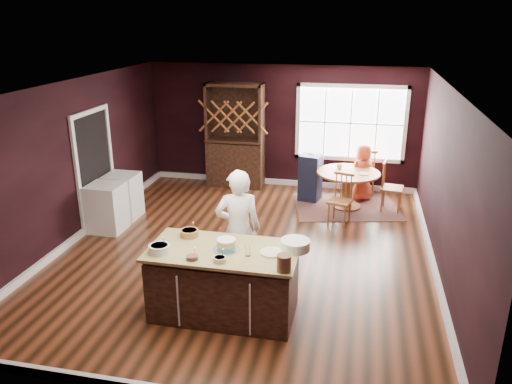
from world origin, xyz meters
TOP-DOWN VIEW (x-y plane):
  - room_shell at (0.00, 0.00)m, footprint 7.00×7.00m
  - window at (1.50, 3.47)m, footprint 2.36×0.10m
  - doorway at (-2.97, 0.60)m, footprint 0.08×1.26m
  - kitchen_island at (0.14, -1.86)m, footprint 1.89×0.99m
  - dining_table at (1.54, 2.34)m, footprint 1.25×1.25m
  - baker at (0.15, -1.13)m, footprint 0.73×0.59m
  - layer_cake at (0.18, -1.85)m, footprint 0.34×0.34m
  - bowl_blue at (-0.61, -2.11)m, footprint 0.26×0.26m
  - bowl_yellow at (-0.41, -1.57)m, footprint 0.24×0.24m
  - bowl_pink at (-0.15, -2.20)m, footprint 0.15×0.15m
  - bowl_olive at (0.19, -2.18)m, footprint 0.16×0.16m
  - drinking_glass at (0.48, -1.97)m, footprint 0.07×0.07m
  - dinner_plate at (0.76, -1.83)m, footprint 0.30×0.30m
  - white_tub at (1.02, -1.67)m, footprint 0.37×0.37m
  - stoneware_crock at (0.97, -2.25)m, footprint 0.17×0.17m
  - toy_figurine at (0.91, -2.08)m, footprint 0.05×0.05m
  - rug at (1.54, 2.34)m, footprint 2.34×1.99m
  - chair_east at (2.41, 2.36)m, footprint 0.47×0.48m
  - chair_south at (1.44, 1.47)m, footprint 0.49×0.48m
  - chair_north at (1.86, 3.15)m, footprint 0.52×0.50m
  - seated_woman at (1.83, 2.85)m, footprint 0.70×0.65m
  - high_chair at (0.76, 2.62)m, footprint 0.49×0.49m
  - toddler at (0.79, 2.69)m, footprint 0.18×0.14m
  - table_plate at (1.84, 2.26)m, footprint 0.20×0.20m
  - table_cup at (1.35, 2.54)m, footprint 0.13×0.13m
  - hutch at (-1.00, 3.22)m, footprint 1.26×0.53m
  - washer at (-2.64, 0.28)m, footprint 0.60×0.58m
  - dryer at (-2.64, 0.92)m, footprint 0.59×0.57m

SIDE VIEW (x-z plane):
  - rug at x=1.54m, z-range 0.00..0.01m
  - dryer at x=-2.64m, z-range 0.00..0.86m
  - washer at x=-2.64m, z-range 0.00..0.87m
  - kitchen_island at x=0.14m, z-range -0.02..0.90m
  - chair_south at x=1.44m, z-range 0.00..0.96m
  - chair_east at x=2.41m, z-range 0.00..1.02m
  - high_chair at x=0.76m, z-range 0.00..1.02m
  - chair_north at x=1.86m, z-range 0.00..1.05m
  - dining_table at x=1.54m, z-range 0.16..0.91m
  - seated_woman at x=1.83m, z-range 0.00..1.20m
  - table_plate at x=1.84m, z-range 0.75..0.76m
  - table_cup at x=1.35m, z-range 0.75..0.84m
  - toddler at x=0.79m, z-range 0.68..0.94m
  - baker at x=0.15m, z-range 0.00..1.75m
  - dinner_plate at x=0.76m, z-range 0.92..0.94m
  - bowl_pink at x=-0.15m, z-range 0.92..0.98m
  - bowl_olive at x=0.19m, z-range 0.92..0.98m
  - toy_figurine at x=0.91m, z-range 0.92..1.01m
  - bowl_yellow at x=-0.41m, z-range 0.92..1.01m
  - bowl_blue at x=-0.61m, z-range 0.92..1.02m
  - white_tub at x=1.02m, z-range 0.92..1.05m
  - layer_cake at x=0.18m, z-range 0.92..1.06m
  - drinking_glass at x=0.48m, z-range 0.92..1.07m
  - stoneware_crock at x=0.97m, z-range 0.92..1.12m
  - doorway at x=-2.97m, z-range -0.04..2.09m
  - hutch at x=-1.00m, z-range 0.00..2.31m
  - room_shell at x=0.00m, z-range -2.15..4.85m
  - window at x=1.50m, z-range 0.67..2.33m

